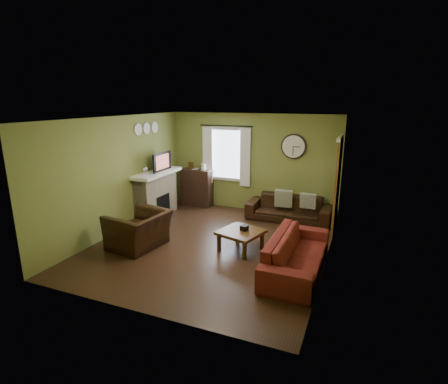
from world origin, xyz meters
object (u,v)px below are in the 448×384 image
at_px(sofa_brown, 289,208).
at_px(coffee_table, 241,240).
at_px(sofa_red, 297,253).
at_px(bookshelf, 197,187).
at_px(armchair, 139,230).

height_order(sofa_brown, coffee_table, sofa_brown).
bearing_deg(sofa_brown, sofa_red, -74.79).
bearing_deg(sofa_red, bookshelf, 50.02).
xyz_separation_m(sofa_brown, coffee_table, (-0.50, -2.17, -0.10)).
bearing_deg(bookshelf, coffee_table, -47.83).
height_order(bookshelf, sofa_red, bookshelf).
bearing_deg(sofa_red, armchair, 93.67).
distance_m(armchair, coffee_table, 2.09).
distance_m(bookshelf, sofa_red, 4.45).
bearing_deg(coffee_table, sofa_red, -19.38).
bearing_deg(sofa_red, sofa_brown, 15.21).
bearing_deg(sofa_brown, bookshelf, 174.50).
xyz_separation_m(bookshelf, sofa_red, (3.41, -2.86, -0.20)).
xyz_separation_m(sofa_brown, sofa_red, (0.71, -2.60, 0.02)).
relative_size(sofa_brown, armchair, 1.84).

